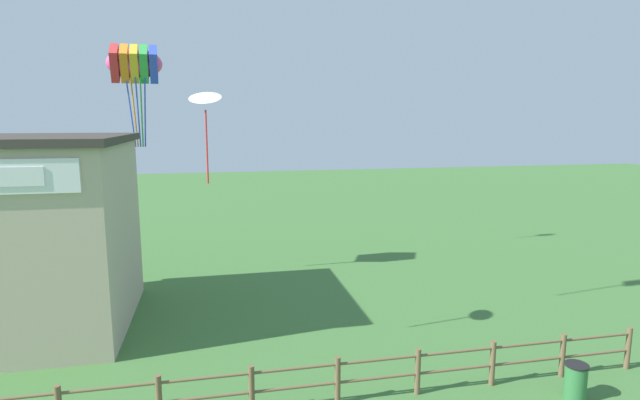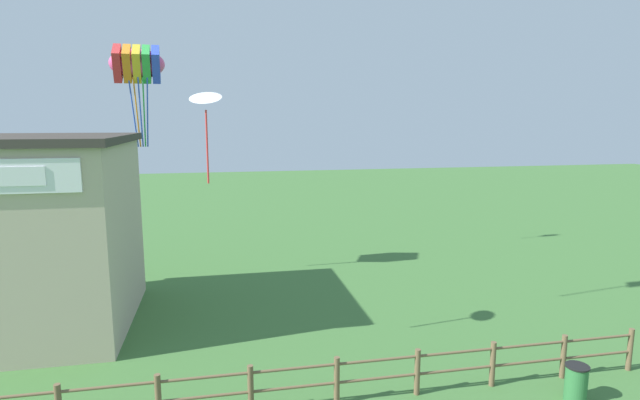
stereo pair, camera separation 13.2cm
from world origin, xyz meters
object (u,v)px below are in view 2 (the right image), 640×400
trash_bin (576,383)px  kite_white_delta (206,101)px  seaside_building (16,234)px  kite_rainbow_parafoil (137,64)px

trash_bin → kite_white_delta: size_ratio=0.37×
seaside_building → trash_bin: seaside_building is taller
trash_bin → kite_white_delta: 11.54m
trash_bin → kite_white_delta: (-8.53, 3.92, 6.72)m
trash_bin → seaside_building: bearing=153.3°
trash_bin → kite_rainbow_parafoil: size_ratio=0.23×
seaside_building → trash_bin: size_ratio=7.75×
trash_bin → kite_white_delta: bearing=155.3°
trash_bin → kite_white_delta: kite_white_delta is taller
seaside_building → kite_white_delta: (6.10, -3.45, 4.05)m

